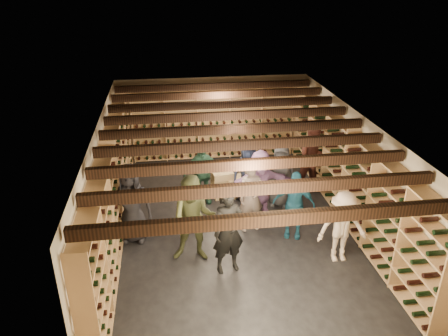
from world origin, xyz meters
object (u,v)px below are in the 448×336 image
Objects in this scene: crate_stack_left at (222,184)px; person_4 at (294,204)px; person_3 at (342,227)px; person_1 at (229,231)px; person_0 at (131,203)px; person_8 at (313,160)px; person_6 at (248,172)px; crate_loose at (242,180)px; person_10 at (202,173)px; person_11 at (260,185)px; crate_stack_right at (235,187)px; person_12 at (280,175)px; person_2 at (194,219)px; person_7 at (251,197)px.

crate_stack_left is 2.32m from person_4.
person_3 reaches higher than crate_stack_left.
person_4 is at bearing 17.84° from person_1.
person_0 is 0.96× the size of person_8.
person_8 reaches higher than crate_stack_left.
person_6 is 1.70m from person_8.
crate_loose is 0.32× the size of person_10.
person_0 is at bearing 164.66° from person_3.
person_11 is (0.12, -0.80, 0.05)m from person_6.
crate_stack_right is 0.38× the size of person_10.
person_4 is 0.98× the size of person_6.
person_12 is (0.06, 1.36, 0.03)m from person_4.
crate_stack_left is at bearing 46.35° from person_0.
person_2 is 2.25m from person_10.
person_0 is 2.85m from person_11.
person_2 is 2.88m from person_12.
crate_stack_right is 0.64m from person_6.
crate_stack_right is at bearing 133.90° from person_4.
crate_stack_left is at bearing 126.14° from person_3.
crate_stack_right is (0.32, 0.00, -0.08)m from crate_stack_left.
crate_stack_right is 3.01m from person_1.
person_1 is (-0.90, -3.55, 0.77)m from crate_loose.
crate_stack_left is 0.33m from crate_stack_right.
crate_loose is at bearing 48.73° from person_0.
person_2 reaches higher than person_0.
crate_stack_left is 0.38× the size of person_2.
person_2 is 1.14× the size of person_7.
crate_loose is 3.83m from person_3.
person_3 is at bearing -8.60° from person_0.
person_3 is 0.95× the size of person_7.
person_11 is (1.23, -0.85, 0.04)m from person_10.
person_0 reaches higher than crate_loose.
crate_stack_left is 0.45× the size of person_4.
person_1 is at bearing -127.65° from person_7.
person_1 reaches higher than person_4.
person_12 is (3.40, 1.03, -0.09)m from person_0.
person_7 reaches higher than person_4.
person_11 is (0.98, 1.80, -0.03)m from person_1.
person_3 is at bearing -60.87° from crate_stack_right.
person_2 is at bearing -123.18° from person_12.
person_10 is (-2.46, 2.65, 0.04)m from person_3.
crate_loose is 0.28× the size of person_2.
person_11 reaches higher than crate_stack_right.
crate_loose is 0.29× the size of person_0.
crate_stack_left is at bearing 174.35° from person_8.
person_1 is 1.80m from person_4.
crate_stack_right is 2.80m from person_2.
person_2 reaches higher than person_1.
person_3 is at bearing -100.07° from person_8.
person_12 is (0.72, -0.29, 0.01)m from person_6.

